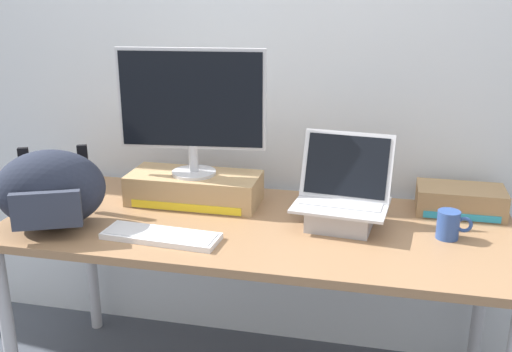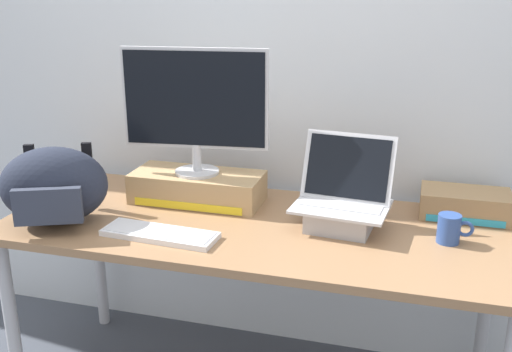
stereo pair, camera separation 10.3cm
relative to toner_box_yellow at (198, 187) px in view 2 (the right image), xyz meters
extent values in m
cube|color=silver|center=(0.28, 0.32, 0.50)|extent=(7.00, 0.10, 2.60)
cube|color=#99704C|center=(0.28, -0.15, -0.07)|extent=(1.83, 0.75, 0.03)
cylinder|color=#B2B2B7|center=(-0.57, -0.47, -0.45)|extent=(0.05, 0.05, 0.72)
cylinder|color=#B2B2B7|center=(-0.57, 0.16, -0.45)|extent=(0.05, 0.05, 0.72)
cylinder|color=#B2B2B7|center=(1.14, 0.16, -0.45)|extent=(0.05, 0.05, 0.72)
cube|color=tan|center=(0.00, 0.00, 0.00)|extent=(0.51, 0.22, 0.12)
cube|color=yellow|center=(0.00, -0.11, -0.04)|extent=(0.44, 0.00, 0.03)
cylinder|color=silver|center=(0.00, 0.00, 0.06)|extent=(0.17, 0.17, 0.01)
cylinder|color=silver|center=(0.00, 0.00, 0.12)|extent=(0.04, 0.04, 0.11)
cube|color=silver|center=(0.00, 0.00, 0.35)|extent=(0.56, 0.08, 0.38)
cube|color=black|center=(0.00, -0.01, 0.35)|extent=(0.54, 0.07, 0.36)
cube|color=#ADADB2|center=(0.58, -0.12, -0.02)|extent=(0.24, 0.22, 0.08)
cube|color=silver|center=(0.58, -0.12, 0.02)|extent=(0.35, 0.28, 0.01)
cube|color=#B7B7BC|center=(0.59, -0.10, 0.03)|extent=(0.30, 0.16, 0.00)
cube|color=silver|center=(0.59, -0.04, 0.14)|extent=(0.33, 0.13, 0.23)
cube|color=black|center=(0.59, -0.04, 0.15)|extent=(0.30, 0.11, 0.21)
cube|color=white|center=(0.00, -0.36, -0.05)|extent=(0.41, 0.15, 0.02)
cube|color=silver|center=(0.00, -0.36, -0.04)|extent=(0.39, 0.13, 0.00)
ellipsoid|color=#232838|center=(-0.41, -0.34, 0.08)|extent=(0.44, 0.37, 0.28)
cube|color=#333847|center=(-0.36, -0.46, 0.05)|extent=(0.22, 0.12, 0.13)
cube|color=black|center=(-0.56, -0.26, 0.10)|extent=(0.04, 0.03, 0.21)
cube|color=black|center=(-0.37, -0.18, 0.10)|extent=(0.04, 0.03, 0.21)
cylinder|color=#2D4C93|center=(0.95, -0.14, -0.01)|extent=(0.08, 0.08, 0.10)
torus|color=#2D4C93|center=(1.00, -0.14, 0.00)|extent=(0.06, 0.01, 0.06)
cube|color=#19479E|center=(-0.49, -0.09, -0.05)|extent=(0.15, 0.16, 0.01)
cube|color=black|center=(-0.49, -0.09, -0.05)|extent=(0.12, 0.13, 0.00)
cube|color=#9E7A51|center=(1.01, 0.12, -0.01)|extent=(0.32, 0.18, 0.10)
cube|color=#2899BC|center=(1.01, 0.02, -0.04)|extent=(0.27, 0.00, 0.02)
camera|label=1|loc=(0.72, -2.10, 0.78)|focal=41.79mm
camera|label=2|loc=(0.82, -2.07, 0.78)|focal=41.79mm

